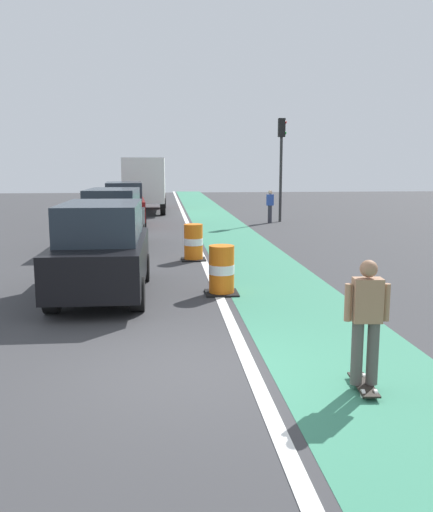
# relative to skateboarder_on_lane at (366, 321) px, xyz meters

# --- Properties ---
(ground_plane) EXTENTS (100.00, 100.00, 0.00)m
(ground_plane) POSITION_rel_skateboarder_on_lane_xyz_m (-2.23, 0.85, -0.91)
(ground_plane) COLOR #38383A
(bike_lane_strip) EXTENTS (2.50, 80.00, 0.01)m
(bike_lane_strip) POSITION_rel_skateboarder_on_lane_xyz_m (0.17, 12.85, -0.91)
(bike_lane_strip) COLOR #387F60
(bike_lane_strip) RESTS_ON ground
(lane_divider_stripe) EXTENTS (0.20, 80.00, 0.01)m
(lane_divider_stripe) POSITION_rel_skateboarder_on_lane_xyz_m (-1.33, 12.85, -0.91)
(lane_divider_stripe) COLOR silver
(lane_divider_stripe) RESTS_ON ground
(skateboarder_on_lane) EXTENTS (0.57, 0.82, 1.69)m
(skateboarder_on_lane) POSITION_rel_skateboarder_on_lane_xyz_m (0.00, 0.00, 0.00)
(skateboarder_on_lane) COLOR black
(skateboarder_on_lane) RESTS_ON ground
(parked_suv_nearest) EXTENTS (1.95, 4.62, 2.04)m
(parked_suv_nearest) POSITION_rel_skateboarder_on_lane_xyz_m (-3.85, 5.57, 0.12)
(parked_suv_nearest) COLOR black
(parked_suv_nearest) RESTS_ON ground
(parked_suv_second) EXTENTS (2.05, 4.67, 2.04)m
(parked_suv_second) POSITION_rel_skateboarder_on_lane_xyz_m (-4.22, 12.50, 0.12)
(parked_suv_second) COLOR black
(parked_suv_second) RESTS_ON ground
(parked_suv_third) EXTENTS (2.13, 4.70, 2.04)m
(parked_suv_third) POSITION_rel_skateboarder_on_lane_xyz_m (-4.32, 19.71, 0.12)
(parked_suv_third) COLOR maroon
(parked_suv_third) RESTS_ON ground
(traffic_barrel_front) EXTENTS (0.73, 0.73, 1.09)m
(traffic_barrel_front) POSITION_rel_skateboarder_on_lane_xyz_m (-1.25, 5.44, -0.38)
(traffic_barrel_front) COLOR orange
(traffic_barrel_front) RESTS_ON ground
(traffic_barrel_mid) EXTENTS (0.73, 0.73, 1.09)m
(traffic_barrel_mid) POSITION_rel_skateboarder_on_lane_xyz_m (-1.62, 9.90, -0.38)
(traffic_barrel_mid) COLOR orange
(traffic_barrel_mid) RESTS_ON ground
(delivery_truck_down_block) EXTENTS (2.43, 7.62, 3.23)m
(delivery_truck_down_block) POSITION_rel_skateboarder_on_lane_xyz_m (-3.52, 27.28, 0.94)
(delivery_truck_down_block) COLOR silver
(delivery_truck_down_block) RESTS_ON ground
(traffic_light_corner) EXTENTS (0.41, 0.32, 5.10)m
(traffic_light_corner) POSITION_rel_skateboarder_on_lane_xyz_m (3.38, 20.82, 2.59)
(traffic_light_corner) COLOR #2D2D2D
(traffic_light_corner) RESTS_ON ground
(pedestrian_crossing) EXTENTS (0.34, 0.20, 1.61)m
(pedestrian_crossing) POSITION_rel_skateboarder_on_lane_xyz_m (2.75, 20.32, -0.05)
(pedestrian_crossing) COLOR #33333D
(pedestrian_crossing) RESTS_ON ground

